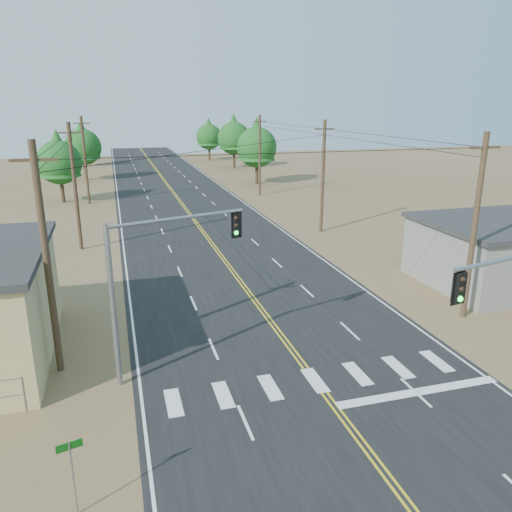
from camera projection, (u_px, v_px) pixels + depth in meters
name	position (u px, v px, depth m)	size (l,w,h in m)	color
road	(213.00, 246.00, 41.47)	(15.00, 200.00, 0.02)	black
utility_pole_left_near	(47.00, 260.00, 20.66)	(1.80, 0.30, 10.00)	#4C3826
utility_pole_left_mid	(75.00, 186.00, 39.04)	(1.80, 0.30, 10.00)	#4C3826
utility_pole_left_far	(85.00, 160.00, 57.42)	(1.80, 0.30, 10.00)	#4C3826
utility_pole_right_near	(475.00, 227.00, 26.20)	(1.80, 0.30, 10.00)	#4C3826
utility_pole_right_mid	(323.00, 176.00, 44.58)	(1.80, 0.30, 10.00)	#4C3826
utility_pole_right_far	(260.00, 155.00, 62.96)	(1.80, 0.30, 10.00)	#4C3826
signal_mast_left	(154.00, 270.00, 20.51)	(5.94, 1.97, 6.97)	gray
street_sign	(72.00, 467.00, 13.88)	(0.70, 0.22, 2.43)	gray
tree_left_near	(59.00, 158.00, 58.26)	(5.14, 5.14, 8.57)	#3F2D1E
tree_left_mid	(83.00, 143.00, 75.50)	(5.44, 5.44, 9.06)	#3F2D1E
tree_left_far	(82.00, 141.00, 92.80)	(4.58, 4.58, 7.63)	#3F2D1E
tree_right_near	(257.00, 143.00, 71.73)	(5.76, 5.76, 9.60)	#3F2D1E
tree_right_mid	(234.00, 135.00, 89.79)	(5.83, 5.83, 9.72)	#3F2D1E
tree_right_far	(209.00, 134.00, 102.60)	(5.21, 5.21, 8.69)	#3F2D1E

